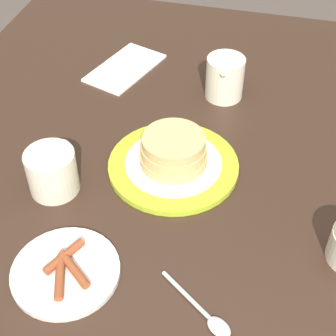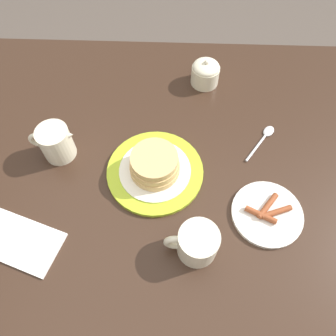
{
  "view_description": "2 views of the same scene",
  "coord_description": "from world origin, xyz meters",
  "px_view_note": "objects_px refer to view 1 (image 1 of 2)",
  "views": [
    {
      "loc": [
        -0.67,
        -0.19,
        1.42
      ],
      "look_at": [
        -0.01,
        -0.03,
        0.77
      ],
      "focal_mm": 55.0,
      "sensor_mm": 36.0,
      "label": 1
    },
    {
      "loc": [
        -0.03,
        0.39,
        1.48
      ],
      "look_at": [
        -0.01,
        -0.03,
        0.77
      ],
      "focal_mm": 35.0,
      "sensor_mm": 36.0,
      "label": 2
    }
  ],
  "objects_px": {
    "coffee_mug": "(53,170)",
    "spoon": "(206,315)",
    "pancake_plate": "(173,158)",
    "napkin": "(125,68)",
    "side_plate_bacon": "(66,271)",
    "creamer_pitcher": "(225,77)"
  },
  "relations": [
    {
      "from": "coffee_mug",
      "to": "spoon",
      "type": "relative_size",
      "value": 0.95
    },
    {
      "from": "pancake_plate",
      "to": "spoon",
      "type": "distance_m",
      "value": 0.32
    },
    {
      "from": "coffee_mug",
      "to": "spoon",
      "type": "xyz_separation_m",
      "value": [
        -0.19,
        -0.32,
        -0.04
      ]
    },
    {
      "from": "coffee_mug",
      "to": "napkin",
      "type": "xyz_separation_m",
      "value": [
        0.41,
        -0.0,
        -0.04
      ]
    },
    {
      "from": "pancake_plate",
      "to": "spoon",
      "type": "relative_size",
      "value": 1.96
    },
    {
      "from": "spoon",
      "to": "side_plate_bacon",
      "type": "bearing_deg",
      "value": 85.19
    },
    {
      "from": "coffee_mug",
      "to": "creamer_pitcher",
      "type": "relative_size",
      "value": 0.95
    },
    {
      "from": "side_plate_bacon",
      "to": "spoon",
      "type": "bearing_deg",
      "value": -94.81
    },
    {
      "from": "pancake_plate",
      "to": "creamer_pitcher",
      "type": "height_order",
      "value": "creamer_pitcher"
    },
    {
      "from": "pancake_plate",
      "to": "coffee_mug",
      "type": "distance_m",
      "value": 0.22
    },
    {
      "from": "pancake_plate",
      "to": "napkin",
      "type": "height_order",
      "value": "pancake_plate"
    },
    {
      "from": "pancake_plate",
      "to": "creamer_pitcher",
      "type": "relative_size",
      "value": 1.97
    },
    {
      "from": "pancake_plate",
      "to": "side_plate_bacon",
      "type": "xyz_separation_m",
      "value": [
        -0.28,
        0.11,
        -0.02
      ]
    },
    {
      "from": "napkin",
      "to": "coffee_mug",
      "type": "bearing_deg",
      "value": 179.6
    },
    {
      "from": "coffee_mug",
      "to": "creamer_pitcher",
      "type": "height_order",
      "value": "creamer_pitcher"
    },
    {
      "from": "side_plate_bacon",
      "to": "spoon",
      "type": "relative_size",
      "value": 1.35
    },
    {
      "from": "side_plate_bacon",
      "to": "napkin",
      "type": "bearing_deg",
      "value": 8.61
    },
    {
      "from": "side_plate_bacon",
      "to": "coffee_mug",
      "type": "bearing_deg",
      "value": 27.66
    },
    {
      "from": "pancake_plate",
      "to": "coffee_mug",
      "type": "height_order",
      "value": "coffee_mug"
    },
    {
      "from": "pancake_plate",
      "to": "napkin",
      "type": "relative_size",
      "value": 1.13
    },
    {
      "from": "pancake_plate",
      "to": "spoon",
      "type": "xyz_separation_m",
      "value": [
        -0.3,
        -0.12,
        -0.02
      ]
    },
    {
      "from": "napkin",
      "to": "spoon",
      "type": "bearing_deg",
      "value": -152.21
    }
  ]
}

